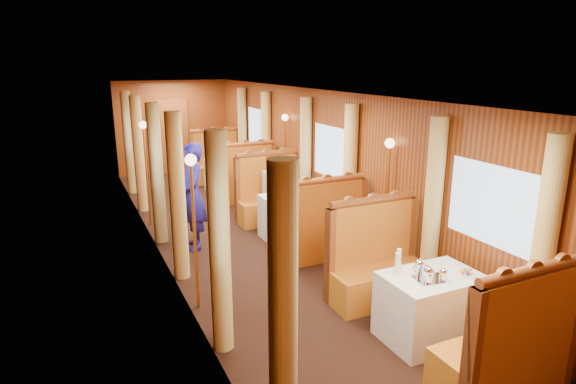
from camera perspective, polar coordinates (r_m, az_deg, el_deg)
floor at (r=8.20m, az=-4.16°, el=-6.12°), size 3.00×12.00×0.01m
ceiling at (r=7.65m, az=-4.53°, el=11.60°), size 3.00×12.00×0.01m
wall_far at (r=13.53m, az=-13.46°, el=7.46°), size 3.00×0.01×2.50m
wall_left at (r=7.45m, az=-15.18°, el=1.28°), size 0.01×12.00×2.50m
wall_right at (r=8.46m, az=5.22°, el=3.38°), size 0.01×12.00×2.50m
doorway_far at (r=13.54m, az=-13.37°, el=6.40°), size 0.80×0.04×2.00m
table_near at (r=5.64m, az=16.52°, el=-12.91°), size 1.05×0.72×0.75m
banquette_near_fwd at (r=5.02m, az=24.49°, el=-16.84°), size 1.30×0.55×1.34m
banquette_near_aft at (r=6.33m, az=10.48°, el=-8.84°), size 1.30×0.55×1.34m
table_mid at (r=8.35m, az=0.61°, el=-2.95°), size 1.05×0.72×0.75m
banquette_mid_fwd at (r=7.48m, az=3.97°, el=-4.78°), size 1.30×0.55×1.34m
banquette_mid_aft at (r=9.22m, az=-2.11°, el=-0.88°), size 1.30×0.55×1.34m
table_far at (r=11.49m, az=-6.94°, el=2.01°), size 1.05×0.72×0.75m
banquette_far_fwd at (r=10.54m, az=-5.23°, el=1.13°), size 1.30×0.55×1.34m
banquette_far_aft at (r=12.43m, az=-8.42°, el=3.18°), size 1.30×0.55×1.34m
tea_tray at (r=5.36m, az=16.57°, el=-9.90°), size 0.38×0.31×0.01m
teapot_left at (r=5.25m, az=16.29°, el=-9.62°), size 0.22×0.20×0.15m
teapot_right at (r=5.35m, az=17.88°, el=-9.50°), size 0.16×0.14×0.11m
teapot_back at (r=5.42m, az=15.31°, el=-8.80°), size 0.17×0.13×0.14m
fruit_plate at (r=5.60m, az=20.38°, el=-8.99°), size 0.21×0.21×0.05m
cup_inboard at (r=5.32m, az=12.79°, el=-8.68°), size 0.08×0.08×0.26m
cup_outboard at (r=5.43m, az=12.96°, el=-8.16°), size 0.08×0.08×0.26m
rose_vase_mid at (r=8.21m, az=0.54°, el=0.76°), size 0.06×0.06×0.36m
rose_vase_far at (r=11.37m, az=-7.10°, el=4.71°), size 0.06×0.06×0.36m
window_left_near at (r=4.14m, az=-6.45°, el=-6.53°), size 0.01×1.20×0.90m
curtain_left_near_a at (r=3.63m, az=-0.61°, el=-14.51°), size 0.22×0.22×2.35m
curtain_left_near_b at (r=4.96m, az=-8.11°, el=-6.24°), size 0.22×0.22×2.35m
window_right_near at (r=5.74m, az=22.86°, el=-1.42°), size 0.01×1.20×0.90m
curtain_right_near_a at (r=5.29m, az=27.99°, el=-6.56°), size 0.22×0.22×2.35m
curtain_right_near_b at (r=6.27m, az=16.75°, el=-2.13°), size 0.22×0.22×2.35m
window_left_mid at (r=7.41m, az=-15.18°, el=2.79°), size 0.01×1.20×0.90m
curtain_left_mid_a at (r=6.75m, az=-12.96°, el=-0.66°), size 0.22×0.22×2.35m
curtain_left_mid_b at (r=8.24m, az=-15.30°, el=2.04°), size 0.22×0.22×2.35m
window_right_mid at (r=8.42m, az=5.16°, el=4.70°), size 0.01×1.20×0.90m
curtain_right_mid_a at (r=7.77m, az=7.31°, el=1.68°), size 0.22×0.22×2.35m
curtain_right_mid_b at (r=9.09m, az=2.09°, el=3.77°), size 0.22×0.22×2.35m
window_left_far at (r=10.83m, az=-18.50°, el=6.32°), size 0.01×1.20×0.90m
curtain_left_far_a at (r=10.12m, az=-17.24°, el=4.27°), size 0.22×0.22×2.35m
curtain_left_far_b at (r=11.65m, az=-18.34°, el=5.54°), size 0.22×0.22×2.35m
window_right_far at (r=11.54m, az=-3.62°, el=7.57°), size 0.01×1.20×0.90m
curtain_right_far_a at (r=10.83m, az=-2.60°, el=5.61°), size 0.22×0.22×2.35m
curtain_right_far_b at (r=12.27m, az=-5.40°, el=6.69°), size 0.22×0.22×2.35m
sconce_left_fore at (r=5.78m, az=-11.21°, el=-1.08°), size 0.14×0.14×1.95m
sconce_right_fore at (r=6.95m, az=11.75°, el=1.66°), size 0.14×0.14×1.95m
sconce_left_aft at (r=9.14m, az=-16.59°, el=4.54°), size 0.14×0.14×1.95m
sconce_right_aft at (r=9.92m, az=-0.35°, el=5.97°), size 0.14×0.14×1.95m
steward at (r=7.89m, az=-11.19°, el=-0.55°), size 0.50×0.69×1.74m
passenger at (r=8.93m, az=-1.54°, el=0.71°), size 0.40×0.44×0.76m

